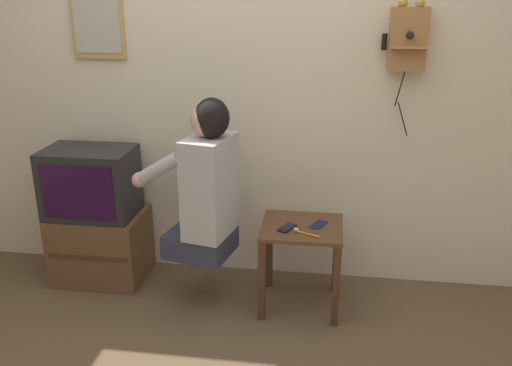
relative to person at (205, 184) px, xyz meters
name	(u,v)px	position (x,y,z in m)	size (l,w,h in m)	color
wall_back	(243,82)	(0.14, 0.47, 0.51)	(6.80, 0.05, 2.55)	beige
side_table	(301,244)	(0.55, 0.06, -0.37)	(0.47, 0.43, 0.52)	#51331E
person	(205,184)	(0.00, 0.00, 0.00)	(0.58, 0.45, 0.93)	#2D3347
tv_stand	(101,245)	(-0.76, 0.21, -0.54)	(0.57, 0.43, 0.45)	brown
television	(90,182)	(-0.79, 0.21, -0.10)	(0.55, 0.37, 0.43)	#232326
wall_phone_antique	(408,38)	(1.09, 0.39, 0.78)	(0.25, 0.18, 0.77)	#9E6B3D
framed_picture	(96,15)	(-0.74, 0.43, 0.89)	(0.34, 0.03, 0.52)	tan
cell_phone_held	(287,228)	(0.47, 0.00, -0.24)	(0.11, 0.14, 0.01)	black
cell_phone_spare	(318,224)	(0.64, 0.08, -0.24)	(0.11, 0.14, 0.01)	navy
toothbrush	(305,233)	(0.57, -0.05, -0.24)	(0.15, 0.08, 0.02)	orange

